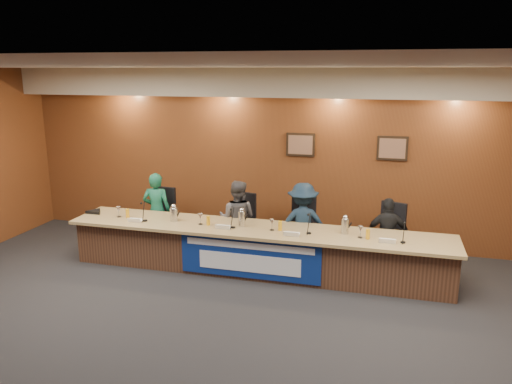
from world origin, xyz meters
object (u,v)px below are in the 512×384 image
office_chair_d (387,241)px  carafe_left (174,215)px  office_chair_c (303,233)px  carafe_right (345,226)px  office_chair_a (160,221)px  panelist_b (237,219)px  panelist_a (157,211)px  office_chair_b (239,228)px  panelist_d (388,235)px  carafe_mid (242,219)px  banner (249,258)px  speakerphone (95,212)px  panelist_c (303,223)px  dais_body (256,251)px

office_chair_d → carafe_left: (-3.40, -0.72, 0.38)m
office_chair_c → carafe_right: size_ratio=2.03×
office_chair_a → office_chair_d: same height
panelist_b → office_chair_c: panelist_b is taller
office_chair_d → panelist_b: bearing=-158.1°
panelist_a → office_chair_b: size_ratio=2.92×
panelist_d → carafe_mid: (-2.24, -0.60, 0.27)m
banner → speakerphone: size_ratio=6.88×
office_chair_b → carafe_left: size_ratio=2.18×
office_chair_d → carafe_right: bearing=-114.9°
panelist_b → panelist_c: size_ratio=0.98×
carafe_left → office_chair_d: bearing=12.0°
dais_body → panelist_c: bearing=41.5°
office_chair_a → carafe_left: carafe_left is taller
panelist_c → panelist_d: (1.37, 0.00, -0.08)m
carafe_left → carafe_mid: (1.15, 0.02, 0.01)m
panelist_a → carafe_mid: 1.88m
panelist_d → speakerphone: size_ratio=3.78×
banner → speakerphone: speakerphone is taller
office_chair_c → panelist_c: bearing=-99.6°
office_chair_d → carafe_mid: carafe_mid is taller
banner → carafe_mid: size_ratio=8.91×
office_chair_a → office_chair_b: same height
panelist_c → carafe_right: size_ratio=5.80×
panelist_c → panelist_d: 1.37m
panelist_a → panelist_d: (4.01, 0.00, -0.09)m
panelist_c → office_chair_a: bearing=-17.2°
panelist_b → office_chair_d: 2.52m
panelist_b → carafe_left: bearing=33.7°
office_chair_c → carafe_left: bearing=-170.0°
banner → panelist_d: bearing=26.0°
panelist_a → carafe_right: bearing=163.1°
office_chair_b → office_chair_d: bearing=13.9°
banner → carafe_left: bearing=165.4°
panelist_a → speakerphone: panelist_a is taller
office_chair_c → banner: bearing=-130.2°
dais_body → office_chair_a: size_ratio=12.50×
panelist_d → carafe_mid: panelist_d is taller
dais_body → office_chair_c: 0.93m
panelist_d → carafe_right: bearing=34.6°
panelist_c → panelist_b: bearing=-15.0°
dais_body → banner: banner is taller
dais_body → carafe_right: (1.38, 0.02, 0.52)m
panelist_a → panelist_c: bearing=172.2°
panelist_d → panelist_b: bearing=-6.0°
dais_body → office_chair_d: size_ratio=12.50×
panelist_d → speakerphone: 4.95m
panelist_c → carafe_left: panelist_c is taller
dais_body → office_chair_c: bearing=46.1°
office_chair_d → speakerphone: (-4.91, -0.65, 0.30)m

